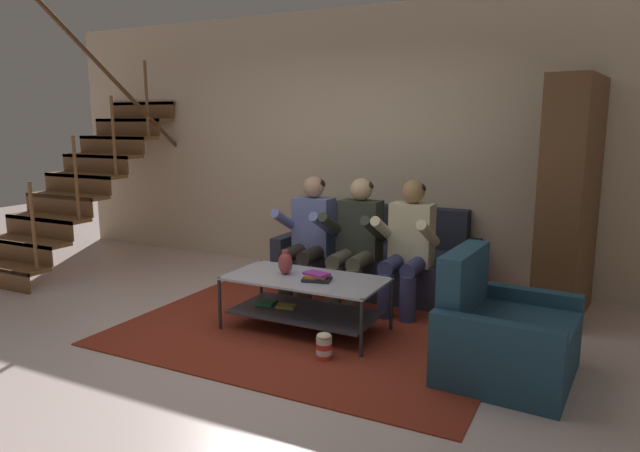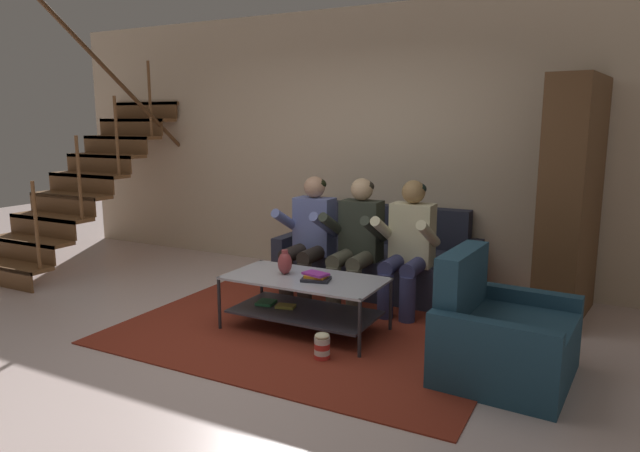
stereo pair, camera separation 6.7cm
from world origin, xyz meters
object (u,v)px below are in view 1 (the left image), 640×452
(popcorn_tub, at_px, (324,346))
(vase, at_px, (285,263))
(person_seated_right, at_px, (408,242))
(person_seated_left, at_px, (309,233))
(couch, at_px, (378,262))
(person_seated_middle, at_px, (356,237))
(coffee_table, at_px, (304,295))
(bookshelf, at_px, (573,230))
(book_stack, at_px, (317,277))
(armchair, at_px, (502,336))

(popcorn_tub, bearing_deg, vase, 141.38)
(person_seated_right, distance_m, vase, 1.14)
(person_seated_left, bearing_deg, couch, 48.88)
(person_seated_middle, distance_m, vase, 0.88)
(couch, height_order, person_seated_right, person_seated_right)
(coffee_table, relative_size, bookshelf, 0.62)
(person_seated_middle, bearing_deg, book_stack, -87.07)
(person_seated_right, xyz_separation_m, vase, (-0.78, -0.83, -0.09))
(couch, relative_size, vase, 9.46)
(coffee_table, distance_m, popcorn_tub, 0.64)
(bookshelf, relative_size, armchair, 2.15)
(person_seated_middle, xyz_separation_m, armchair, (1.50, -0.99, -0.36))
(vase, bearing_deg, coffee_table, -5.82)
(person_seated_right, relative_size, armchair, 1.23)
(book_stack, relative_size, bookshelf, 0.12)
(person_seated_left, xyz_separation_m, popcorn_tub, (0.82, -1.31, -0.53))
(person_seated_left, height_order, popcorn_tub, person_seated_left)
(person_seated_left, bearing_deg, person_seated_middle, 0.04)
(couch, bearing_deg, bookshelf, -0.37)
(bookshelf, bearing_deg, coffee_table, -143.34)
(person_seated_middle, relative_size, coffee_table, 0.91)
(person_seated_right, bearing_deg, bookshelf, 23.23)
(person_seated_right, bearing_deg, person_seated_middle, -179.95)
(couch, bearing_deg, vase, -101.11)
(coffee_table, bearing_deg, popcorn_tub, -48.24)
(vase, height_order, book_stack, vase)
(book_stack, distance_m, popcorn_tub, 0.63)
(couch, bearing_deg, coffee_table, -93.57)
(person_seated_middle, height_order, popcorn_tub, person_seated_middle)
(person_seated_right, height_order, book_stack, person_seated_right)
(vase, height_order, armchair, armchair)
(person_seated_middle, bearing_deg, couch, 90.00)
(popcorn_tub, bearing_deg, book_stack, 123.12)
(coffee_table, relative_size, book_stack, 5.06)
(person_seated_left, height_order, person_seated_right, person_seated_right)
(person_seated_left, distance_m, armchair, 2.26)
(couch, bearing_deg, person_seated_right, -48.84)
(bookshelf, bearing_deg, person_seated_middle, -162.75)
(coffee_table, relative_size, vase, 6.30)
(person_seated_middle, xyz_separation_m, popcorn_tub, (0.32, -1.31, -0.53))
(vase, relative_size, popcorn_tub, 1.02)
(person_seated_left, xyz_separation_m, coffee_table, (0.41, -0.85, -0.33))
(person_seated_left, bearing_deg, popcorn_tub, -57.91)
(coffee_table, height_order, popcorn_tub, coffee_table)
(person_seated_right, distance_m, book_stack, 1.01)
(coffee_table, bearing_deg, couch, 86.43)
(person_seated_left, xyz_separation_m, vase, (0.23, -0.83, -0.09))
(coffee_table, distance_m, book_stack, 0.22)
(person_seated_left, xyz_separation_m, bookshelf, (2.32, 0.56, 0.13))
(book_stack, bearing_deg, person_seated_left, 121.60)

